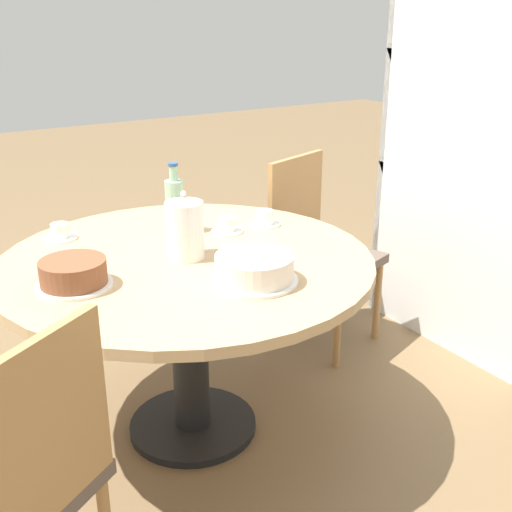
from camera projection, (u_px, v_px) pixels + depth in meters
name	position (u px, v px, depth m)	size (l,w,h in m)	color
ground_plane	(193.00, 428.00, 2.52)	(14.00, 14.00, 0.00)	brown
dining_table	(187.00, 291.00, 2.30)	(1.32, 1.32, 0.72)	black
chair_a	(11.00, 483.00, 1.54)	(0.58, 0.58, 0.89)	#A87A47
chair_b	(317.00, 247.00, 3.05)	(0.53, 0.53, 0.89)	#A87A47
bookshelf	(468.00, 180.00, 2.93)	(0.96, 0.28, 1.63)	silver
coffee_pot	(185.00, 228.00, 2.22)	(0.13, 0.13, 0.24)	white
water_bottle	(175.00, 204.00, 2.48)	(0.07, 0.07, 0.28)	#99C6A3
cake_main	(254.00, 269.00, 2.04)	(0.28, 0.28, 0.09)	white
cake_second	(73.00, 274.00, 2.01)	(0.24, 0.24, 0.09)	white
cup_a	(227.00, 226.00, 2.50)	(0.12, 0.12, 0.06)	white
cup_b	(60.00, 233.00, 2.43)	(0.12, 0.12, 0.06)	white
cup_c	(265.00, 219.00, 2.58)	(0.12, 0.12, 0.06)	white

